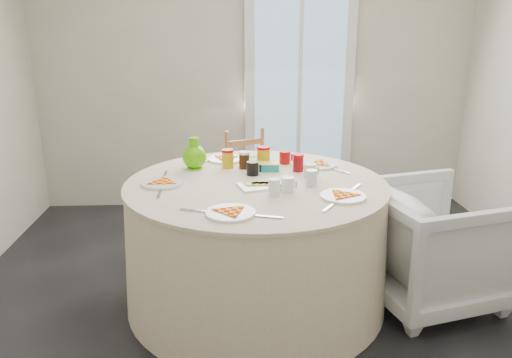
{
  "coord_description": "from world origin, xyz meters",
  "views": [
    {
      "loc": [
        -0.24,
        -2.65,
        1.67
      ],
      "look_at": [
        -0.09,
        0.19,
        0.8
      ],
      "focal_mm": 35.0,
      "sensor_mm": 36.0,
      "label": 1
    }
  ],
  "objects": [
    {
      "name": "floor",
      "position": [
        0.0,
        0.0,
        0.0
      ],
      "size": [
        4.0,
        4.0,
        0.0
      ],
      "primitive_type": "plane",
      "color": "black",
      "rests_on": "ground"
    },
    {
      "name": "wall_back",
      "position": [
        0.0,
        2.0,
        1.3
      ],
      "size": [
        4.0,
        0.02,
        2.6
      ],
      "primitive_type": "cube",
      "color": "#BCB5A3",
      "rests_on": "floor"
    },
    {
      "name": "glass_door",
      "position": [
        0.4,
        1.95,
        1.05
      ],
      "size": [
        1.0,
        0.08,
        2.1
      ],
      "primitive_type": "cube",
      "color": "silver",
      "rests_on": "floor"
    },
    {
      "name": "table",
      "position": [
        -0.09,
        0.19,
        0.38
      ],
      "size": [
        1.61,
        1.61,
        0.82
      ],
      "primitive_type": "cylinder",
      "color": "#F6E9C3",
      "rests_on": "floor"
    },
    {
      "name": "wooden_chair",
      "position": [
        -0.06,
        1.29,
        0.47
      ],
      "size": [
        0.5,
        0.49,
        0.86
      ],
      "primitive_type": null,
      "rotation": [
        0.0,
        0.0,
        0.42
      ],
      "color": "#BC6B44",
      "rests_on": "floor"
    },
    {
      "name": "armchair",
      "position": [
        1.01,
        0.13,
        0.39
      ],
      "size": [
        0.93,
        0.97,
        0.83
      ],
      "primitive_type": "imported",
      "rotation": [
        0.0,
        0.0,
        1.83
      ],
      "color": "silver",
      "rests_on": "floor"
    },
    {
      "name": "place_settings",
      "position": [
        -0.09,
        0.19,
        0.77
      ],
      "size": [
        1.52,
        1.52,
        0.02
      ],
      "primitive_type": null,
      "rotation": [
        0.0,
        0.0,
        0.13
      ],
      "color": "white",
      "rests_on": "table"
    },
    {
      "name": "jar_cluster",
      "position": [
        -0.05,
        0.45,
        0.82
      ],
      "size": [
        0.53,
        0.3,
        0.15
      ],
      "primitive_type": null,
      "rotation": [
        0.0,
        0.0,
        -0.09
      ],
      "color": "#A05E0E",
      "rests_on": "table"
    },
    {
      "name": "butter_tub",
      "position": [
        0.0,
        0.43,
        0.79
      ],
      "size": [
        0.14,
        0.1,
        0.05
      ],
      "primitive_type": "cube",
      "rotation": [
        0.0,
        0.0,
        -0.03
      ],
      "color": "teal",
      "rests_on": "table"
    },
    {
      "name": "green_pitcher",
      "position": [
        -0.48,
        0.5,
        0.87
      ],
      "size": [
        0.16,
        0.16,
        0.2
      ],
      "primitive_type": null,
      "rotation": [
        0.0,
        0.0,
        -0.01
      ],
      "color": "#54B904",
      "rests_on": "table"
    },
    {
      "name": "cheese_platter",
      "position": [
        -0.06,
        0.09,
        0.77
      ],
      "size": [
        0.3,
        0.23,
        0.03
      ],
      "primitive_type": null,
      "rotation": [
        0.0,
        0.0,
        0.26
      ],
      "color": "white",
      "rests_on": "table"
    },
    {
      "name": "mugs_glasses",
      "position": [
        0.07,
        0.21,
        0.81
      ],
      "size": [
        0.72,
        0.72,
        0.1
      ],
      "primitive_type": null,
      "rotation": [
        0.0,
        0.0,
        -0.32
      ],
      "color": "#9C9394",
      "rests_on": "table"
    }
  ]
}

